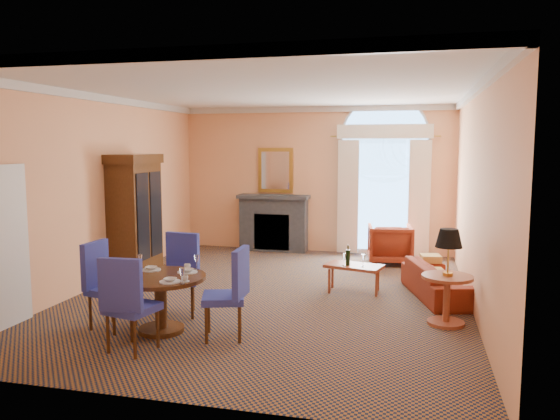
% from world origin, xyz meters
% --- Properties ---
extents(ground, '(7.50, 7.50, 0.00)m').
position_xyz_m(ground, '(0.00, 0.00, 0.00)').
color(ground, '#14213F').
rests_on(ground, ground).
extents(room_envelope, '(6.04, 7.52, 3.45)m').
position_xyz_m(room_envelope, '(-0.03, 0.67, 2.51)').
color(room_envelope, '#FFB179').
rests_on(room_envelope, ground).
extents(armoire, '(0.63, 1.12, 2.20)m').
position_xyz_m(armoire, '(-2.72, 0.63, 1.06)').
color(armoire, '#391F0D').
rests_on(armoire, ground).
extents(dining_table, '(1.15, 1.15, 0.92)m').
position_xyz_m(dining_table, '(-0.94, -2.00, 0.54)').
color(dining_table, '#391F0D').
rests_on(dining_table, ground).
extents(dining_chair_north, '(0.65, 0.65, 1.13)m').
position_xyz_m(dining_chair_north, '(-1.02, -1.21, 0.64)').
color(dining_chair_north, '#28319F').
rests_on(dining_chair_north, ground).
extents(dining_chair_south, '(0.60, 0.60, 1.13)m').
position_xyz_m(dining_chair_south, '(-0.97, -2.78, 0.64)').
color(dining_chair_south, '#28319F').
rests_on(dining_chair_south, ground).
extents(dining_chair_east, '(0.63, 0.63, 1.13)m').
position_xyz_m(dining_chair_east, '(0.02, -2.03, 0.64)').
color(dining_chair_east, '#28319F').
rests_on(dining_chair_east, ground).
extents(dining_chair_west, '(0.60, 0.60, 1.13)m').
position_xyz_m(dining_chair_west, '(-1.72, -2.03, 0.64)').
color(dining_chair_west, '#28319F').
rests_on(dining_chair_west, ground).
extents(sofa, '(1.18, 1.93, 0.53)m').
position_xyz_m(sofa, '(2.55, 0.50, 0.26)').
color(sofa, maroon).
rests_on(sofa, ground).
extents(armchair, '(0.95, 0.97, 0.79)m').
position_xyz_m(armchair, '(1.70, 2.80, 0.40)').
color(armchair, maroon).
rests_on(armchair, ground).
extents(coffee_table, '(0.98, 0.70, 0.78)m').
position_xyz_m(coffee_table, '(1.23, 0.48, 0.42)').
color(coffee_table, '#A85032').
rests_on(coffee_table, ground).
extents(side_table, '(0.66, 0.66, 1.26)m').
position_xyz_m(side_table, '(2.60, -0.83, 0.78)').
color(side_table, '#A85032').
rests_on(side_table, ground).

